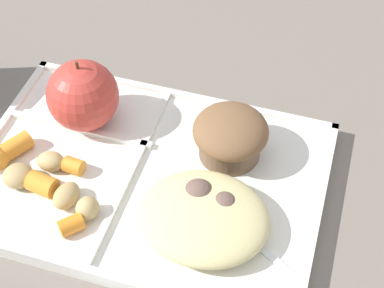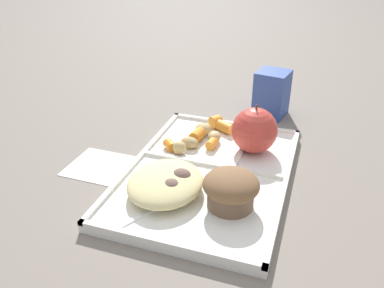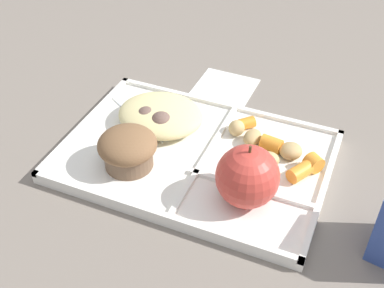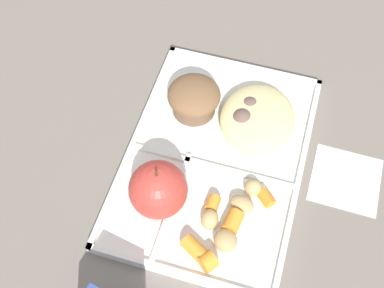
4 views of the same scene
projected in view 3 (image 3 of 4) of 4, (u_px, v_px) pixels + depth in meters
name	position (u px, v px, depth m)	size (l,w,h in m)	color
ground	(195.00, 161.00, 0.75)	(6.00, 6.00, 0.00)	slate
lunch_tray	(196.00, 157.00, 0.74)	(0.39, 0.27, 0.02)	white
green_apple	(247.00, 177.00, 0.64)	(0.08, 0.08, 0.09)	#C63D33
bran_muffin	(128.00, 149.00, 0.70)	(0.09, 0.09, 0.06)	brown
carrot_slice_diagonal	(300.00, 172.00, 0.69)	(0.02, 0.02, 0.03)	orange
carrot_slice_back	(314.00, 163.00, 0.71)	(0.03, 0.03, 0.02)	orange
carrot_slice_near_corner	(271.00, 144.00, 0.74)	(0.02, 0.02, 0.03)	orange
carrot_slice_edge	(247.00, 123.00, 0.78)	(0.02, 0.02, 0.03)	orange
carrot_slice_tilted	(251.00, 156.00, 0.72)	(0.02, 0.02, 0.02)	orange
potato_chunk_golden	(291.00, 151.00, 0.73)	(0.03, 0.03, 0.02)	tan
potato_chunk_wedge	(269.00, 159.00, 0.72)	(0.03, 0.02, 0.02)	tan
potato_chunk_browned	(253.00, 137.00, 0.75)	(0.03, 0.04, 0.02)	tan
potato_chunk_corner	(237.00, 128.00, 0.77)	(0.02, 0.03, 0.03)	tan
egg_noodle_pile	(160.00, 115.00, 0.79)	(0.14, 0.12, 0.04)	beige
meatball_center	(161.00, 124.00, 0.77)	(0.04, 0.04, 0.04)	brown
meatball_side	(147.00, 118.00, 0.78)	(0.04, 0.04, 0.04)	brown
plastic_fork	(141.00, 122.00, 0.80)	(0.14, 0.09, 0.00)	white
paper_napkin	(224.00, 88.00, 0.90)	(0.10, 0.10, 0.00)	white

